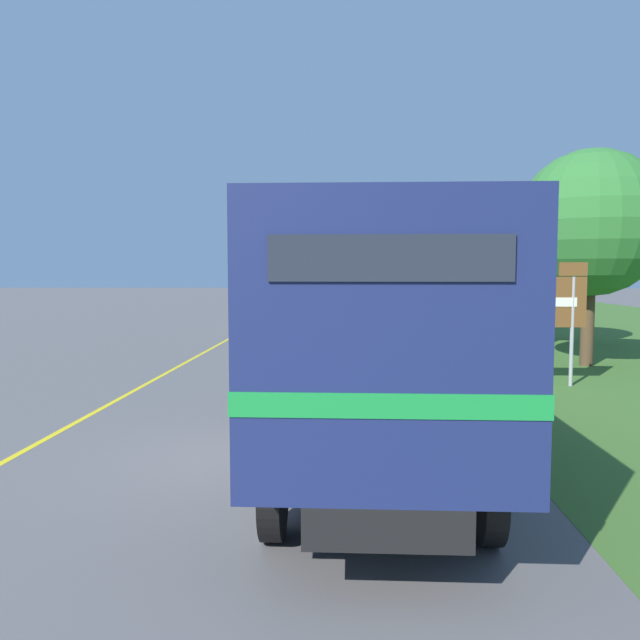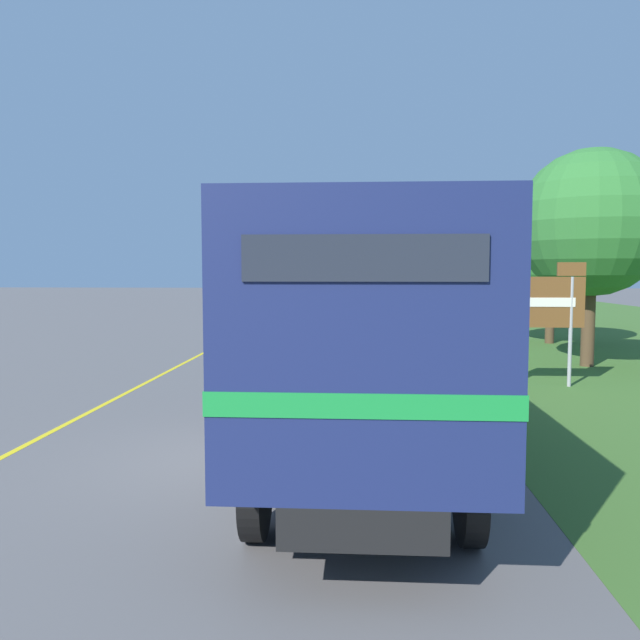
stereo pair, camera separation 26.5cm
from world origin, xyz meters
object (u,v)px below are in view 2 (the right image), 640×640
at_px(roadside_tree_mid, 552,245).
at_px(roadside_tree_far, 540,254).
at_px(lead_car_red_ahead, 326,290).
at_px(lead_car_grey_ahead, 366,295).
at_px(horse_trailer_truck, 361,330).
at_px(roadside_tree_near, 591,223).
at_px(highway_sign, 542,306).
at_px(lead_car_white, 287,309).

relative_size(roadside_tree_mid, roadside_tree_far, 1.15).
bearing_deg(lead_car_red_ahead, lead_car_grey_ahead, -74.23).
xyz_separation_m(horse_trailer_truck, roadside_tree_near, (6.59, 9.80, 2.20)).
height_order(highway_sign, roadside_tree_mid, roadside_tree_mid).
height_order(lead_car_white, highway_sign, highway_sign).
bearing_deg(horse_trailer_truck, lead_car_white, 99.29).
xyz_separation_m(horse_trailer_truck, roadside_tree_far, (9.20, 24.07, 1.73)).
bearing_deg(roadside_tree_mid, highway_sign, -107.80).
xyz_separation_m(lead_car_red_ahead, roadside_tree_far, (12.52, -28.70, 2.69)).
distance_m(lead_car_grey_ahead, highway_sign, 33.13).
bearing_deg(roadside_tree_near, highway_sign, -124.20).
relative_size(horse_trailer_truck, lead_car_white, 1.84).
height_order(horse_trailer_truck, highway_sign, horse_trailer_truck).
bearing_deg(highway_sign, horse_trailer_truck, -123.81).
relative_size(lead_car_grey_ahead, highway_sign, 1.49).
bearing_deg(lead_car_grey_ahead, roadside_tree_mid, -73.91).
height_order(highway_sign, roadside_tree_far, roadside_tree_far).
xyz_separation_m(lead_car_grey_ahead, roadside_tree_mid, (6.81, -23.61, 2.79)).
distance_m(lead_car_red_ahead, highway_sign, 46.98).
relative_size(lead_car_grey_ahead, lead_car_red_ahead, 1.13).
bearing_deg(roadside_tree_mid, horse_trailer_truck, -114.87).
xyz_separation_m(horse_trailer_truck, highway_sign, (4.30, 6.42, -0.00)).
bearing_deg(horse_trailer_truck, roadside_tree_far, 69.09).
height_order(lead_car_white, lead_car_grey_ahead, lead_car_grey_ahead).
bearing_deg(lead_car_grey_ahead, roadside_tree_far, -60.23).
height_order(lead_car_red_ahead, roadside_tree_mid, roadside_tree_mid).
xyz_separation_m(horse_trailer_truck, lead_car_red_ahead, (-3.33, 52.77, -0.96)).
bearing_deg(lead_car_white, lead_car_red_ahead, 89.45).
xyz_separation_m(lead_car_grey_ahead, lead_car_red_ahead, (-3.80, 13.44, -0.00)).
bearing_deg(lead_car_grey_ahead, horse_trailer_truck, -90.69).
bearing_deg(roadside_tree_near, roadside_tree_mid, 83.34).
bearing_deg(roadside_tree_near, lead_car_white, 129.62).
xyz_separation_m(lead_car_white, roadside_tree_mid, (10.90, -6.42, 2.87)).
height_order(lead_car_white, lead_car_red_ahead, lead_car_red_ahead).
relative_size(lead_car_white, highway_sign, 1.52).
bearing_deg(lead_car_red_ahead, roadside_tree_near, -77.00).
relative_size(lead_car_white, lead_car_grey_ahead, 1.02).
relative_size(horse_trailer_truck, roadside_tree_far, 1.57).
xyz_separation_m(roadside_tree_near, roadside_tree_mid, (0.69, 5.92, -0.36)).
height_order(lead_car_grey_ahead, roadside_tree_near, roadside_tree_near).
height_order(lead_car_grey_ahead, roadside_tree_far, roadside_tree_far).
distance_m(horse_trailer_truck, roadside_tree_mid, 17.41).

